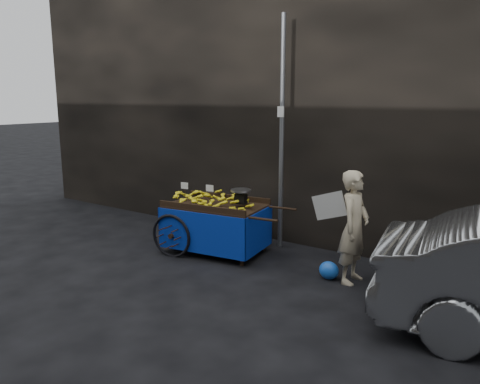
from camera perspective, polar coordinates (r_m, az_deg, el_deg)
The scene contains 6 objects.
ground at distance 7.66m, azimuth -2.03°, elevation -8.72°, with size 80.00×80.00×0.00m, color black.
building_wall at distance 9.22m, azimuth 9.75°, elevation 10.45°, with size 13.50×2.00×5.00m.
street_pole at distance 8.13m, azimuth 5.11°, elevation 6.96°, with size 0.12×0.10×4.00m.
banana_cart at distance 8.04m, azimuth -3.29°, elevation -2.11°, with size 2.36×1.32×1.22m.
vendor at distance 6.90m, azimuth 13.71°, elevation -4.17°, with size 0.85×0.60×1.64m.
plastic_bag at distance 7.12m, azimuth 10.79°, elevation -9.37°, with size 0.30×0.24×0.27m, color blue.
Camera 1 is at (4.31, -5.75, 2.66)m, focal length 35.00 mm.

